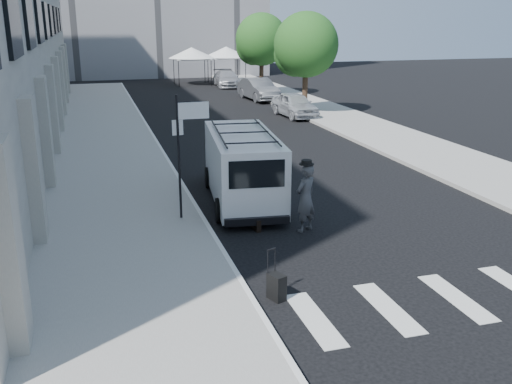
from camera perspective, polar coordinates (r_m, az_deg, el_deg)
ground at (r=14.25m, az=5.08°, el=-6.27°), size 120.00×120.00×0.00m
sidewalk_left at (r=28.71m, az=-14.83°, el=5.31°), size 4.50×48.00×0.15m
sidewalk_right at (r=35.46m, az=6.99°, el=7.89°), size 4.00×56.00×0.15m
sign_pole at (r=15.85m, az=-6.98°, el=6.10°), size 1.03×0.07×3.50m
tree_near at (r=34.64m, az=4.77°, el=14.23°), size 3.80×3.83×6.03m
tree_far at (r=43.16m, az=0.36°, el=14.82°), size 3.80×3.83×6.03m
tent_left at (r=51.02m, az=-6.46°, el=13.64°), size 4.00×4.00×3.20m
tent_right at (r=52.16m, az=-2.99°, el=13.79°), size 4.00×4.00×3.20m
businessman at (r=15.51m, az=4.98°, el=-0.61°), size 0.82×0.73×1.88m
briefcase at (r=15.73m, az=-0.01°, el=-3.25°), size 0.17×0.45×0.34m
suitcase at (r=11.98m, az=2.06°, el=-9.43°), size 0.37×0.45×1.08m
cargo_van at (r=18.01m, az=-1.41°, el=2.62°), size 2.55×5.98×2.20m
parked_car_a at (r=34.13m, az=3.90°, el=8.70°), size 1.93×4.27×1.42m
parked_car_b at (r=41.18m, az=0.27°, el=10.24°), size 2.03×4.78×1.53m
parked_car_c at (r=49.52m, az=-2.93°, el=11.26°), size 2.19×4.79×1.36m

